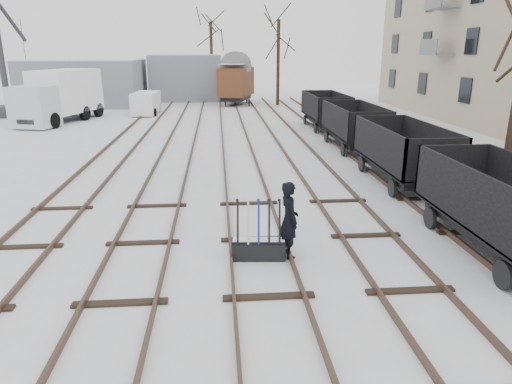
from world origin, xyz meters
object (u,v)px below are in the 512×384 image
lorry (60,96)px  crane (6,84)px  freight_wagon_a (503,221)px  panel_van (146,103)px  box_van_wagon (236,81)px  ground_frame (259,248)px  worker (289,220)px

lorry → crane: bearing=162.0°
freight_wagon_a → panel_van: freight_wagon_a is taller
crane → box_van_wagon: bearing=23.5°
ground_frame → lorry: lorry is taller
freight_wagon_a → box_van_wagon: 33.70m
worker → panel_van: 27.67m
lorry → freight_wagon_a: bearing=-36.6°
ground_frame → panel_van: panel_van is taller
lorry → panel_van: bearing=50.0°
ground_frame → panel_van: 27.59m
freight_wagon_a → lorry: size_ratio=0.66×
worker → lorry: 26.33m
freight_wagon_a → panel_van: (-12.55, 26.97, 0.05)m
box_van_wagon → panel_van: size_ratio=1.35×
freight_wagon_a → lorry: lorry is taller
ground_frame → box_van_wagon: size_ratio=0.28×
ground_frame → box_van_wagon: box_van_wagon is taller
box_van_wagon → panel_van: box_van_wagon is taller
lorry → worker: bearing=-45.4°
box_van_wagon → lorry: 16.14m
panel_van → crane: 10.32m
panel_van → crane: size_ratio=0.43×
worker → crane: size_ratio=0.21×
ground_frame → freight_wagon_a: bearing=3.3°
box_van_wagon → panel_van: (-7.39, -6.31, -1.26)m
ground_frame → worker: bearing=12.4°
lorry → crane: 5.88m
ground_frame → freight_wagon_a: 6.07m
freight_wagon_a → box_van_wagon: (-5.16, 33.28, 1.31)m
panel_van → crane: bearing=-175.1°
crane → panel_van: bearing=4.7°
panel_van → worker: bearing=-71.8°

